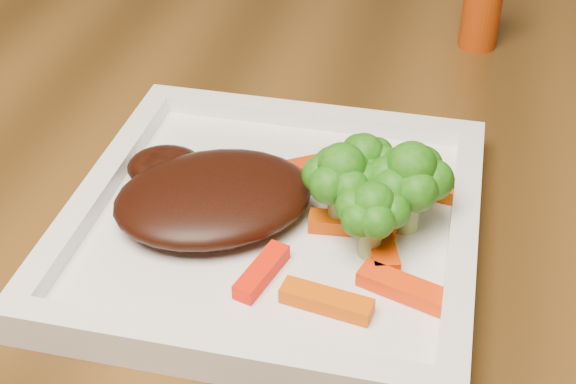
# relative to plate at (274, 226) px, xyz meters

# --- Properties ---
(plate) EXTENTS (0.27, 0.27, 0.01)m
(plate) POSITION_rel_plate_xyz_m (0.00, 0.00, 0.00)
(plate) COLOR white
(plate) RESTS_ON dining_table
(steak) EXTENTS (0.17, 0.16, 0.03)m
(steak) POSITION_rel_plate_xyz_m (-0.04, -0.00, 0.02)
(steak) COLOR black
(steak) RESTS_ON plate
(broccoli_0) EXTENTS (0.05, 0.05, 0.07)m
(broccoli_0) POSITION_rel_plate_xyz_m (0.05, 0.03, 0.04)
(broccoli_0) COLOR #327213
(broccoli_0) RESTS_ON plate
(broccoli_1) EXTENTS (0.07, 0.07, 0.06)m
(broccoli_1) POSITION_rel_plate_xyz_m (0.09, 0.01, 0.04)
(broccoli_1) COLOR #1D7513
(broccoli_1) RESTS_ON plate
(broccoli_2) EXTENTS (0.06, 0.06, 0.06)m
(broccoli_2) POSITION_rel_plate_xyz_m (0.07, -0.02, 0.04)
(broccoli_2) COLOR #236911
(broccoli_2) RESTS_ON plate
(broccoli_3) EXTENTS (0.07, 0.07, 0.06)m
(broccoli_3) POSITION_rel_plate_xyz_m (0.04, 0.00, 0.04)
(broccoli_3) COLOR #3B7513
(broccoli_3) RESTS_ON plate
(carrot_0) EXTENTS (0.06, 0.02, 0.01)m
(carrot_0) POSITION_rel_plate_xyz_m (0.05, -0.07, 0.01)
(carrot_0) COLOR #E25103
(carrot_0) RESTS_ON plate
(carrot_1) EXTENTS (0.06, 0.03, 0.01)m
(carrot_1) POSITION_rel_plate_xyz_m (0.10, -0.05, 0.01)
(carrot_1) COLOR #F83604
(carrot_1) RESTS_ON plate
(carrot_2) EXTENTS (0.03, 0.05, 0.01)m
(carrot_2) POSITION_rel_plate_xyz_m (0.01, -0.06, 0.01)
(carrot_2) COLOR #FF1B04
(carrot_2) RESTS_ON plate
(carrot_3) EXTENTS (0.05, 0.02, 0.01)m
(carrot_3) POSITION_rel_plate_xyz_m (0.10, 0.05, 0.01)
(carrot_3) COLOR #FF1A04
(carrot_3) RESTS_ON plate
(carrot_4) EXTENTS (0.05, 0.04, 0.01)m
(carrot_4) POSITION_rel_plate_xyz_m (0.02, 0.06, 0.01)
(carrot_4) COLOR red
(carrot_4) RESTS_ON plate
(carrot_5) EXTENTS (0.03, 0.06, 0.01)m
(carrot_5) POSITION_rel_plate_xyz_m (0.07, -0.01, 0.01)
(carrot_5) COLOR #EC3603
(carrot_5) RESTS_ON plate
(carrot_6) EXTENTS (0.06, 0.02, 0.01)m
(carrot_6) POSITION_rel_plate_xyz_m (0.05, 0.00, 0.01)
(carrot_6) COLOR #CB4003
(carrot_6) RESTS_ON plate
(spice_shaker) EXTENTS (0.04, 0.04, 0.09)m
(spice_shaker) POSITION_rel_plate_xyz_m (0.12, 0.32, 0.04)
(spice_shaker) COLOR #A43509
(spice_shaker) RESTS_ON dining_table
(carrot_7) EXTENTS (0.06, 0.02, 0.01)m
(carrot_7) POSITION_rel_plate_xyz_m (0.10, 0.05, 0.01)
(carrot_7) COLOR #E15003
(carrot_7) RESTS_ON plate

